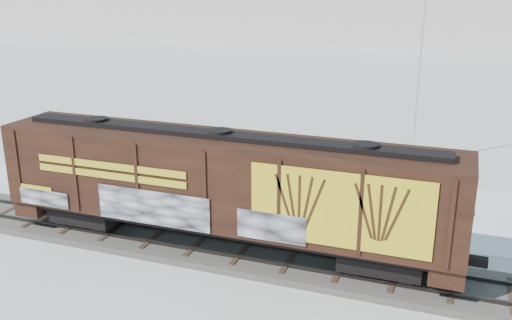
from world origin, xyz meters
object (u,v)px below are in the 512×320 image
at_px(car_silver, 294,185).
at_px(car_white, 411,192).
at_px(hopper_railcar, 221,184).
at_px(flagpole, 419,87).

height_order(car_silver, car_white, car_white).
distance_m(hopper_railcar, car_silver, 7.09).
distance_m(flagpole, car_white, 8.52).
bearing_deg(hopper_railcar, car_white, 48.49).
bearing_deg(car_silver, hopper_railcar, -174.42).
bearing_deg(car_silver, car_white, -66.03).
bearing_deg(car_white, hopper_railcar, 136.29).
height_order(hopper_railcar, flagpole, flagpole).
distance_m(flagpole, car_silver, 10.64).
xyz_separation_m(flagpole, car_silver, (-5.08, -8.51, -3.89)).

